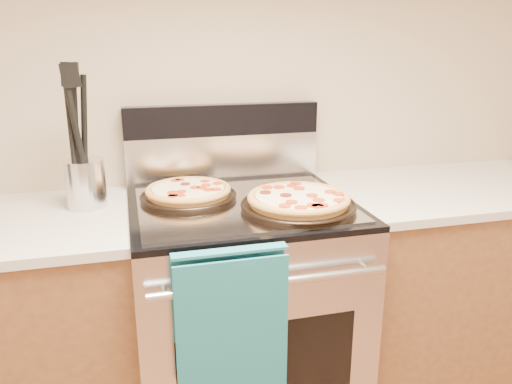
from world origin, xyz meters
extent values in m
plane|color=#C8B190|center=(0.00, 2.00, 1.35)|extent=(4.00, 0.00, 4.00)
cube|color=#B7B7BC|center=(0.00, 1.65, 0.45)|extent=(0.76, 0.68, 0.90)
cube|color=black|center=(0.00, 1.31, 0.45)|extent=(0.56, 0.01, 0.40)
cube|color=black|center=(0.00, 1.65, 0.91)|extent=(0.76, 0.68, 0.02)
cube|color=silver|center=(0.00, 1.96, 1.01)|extent=(0.76, 0.06, 0.18)
cube|color=black|center=(0.00, 1.96, 1.16)|extent=(0.76, 0.06, 0.12)
cylinder|color=silver|center=(0.00, 1.27, 0.80)|extent=(0.70, 0.03, 0.03)
cube|color=gray|center=(0.00, 1.62, 0.92)|extent=(0.70, 0.55, 0.01)
cube|color=brown|center=(0.88, 1.68, 0.44)|extent=(1.00, 0.62, 0.88)
cube|color=#BDB7A9|center=(0.88, 1.68, 0.90)|extent=(1.02, 0.64, 0.03)
cylinder|color=silver|center=(-0.51, 1.77, 0.99)|extent=(0.16, 0.16, 0.17)
camera|label=1|loc=(-0.37, 0.06, 1.46)|focal=35.00mm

